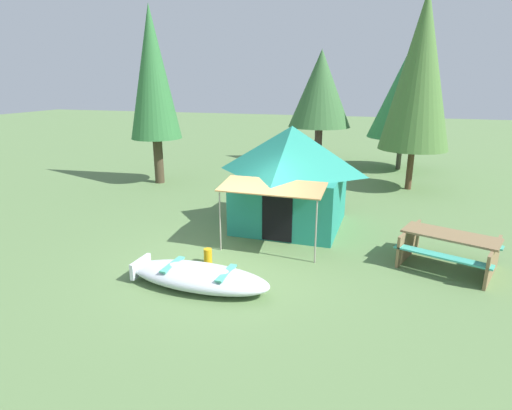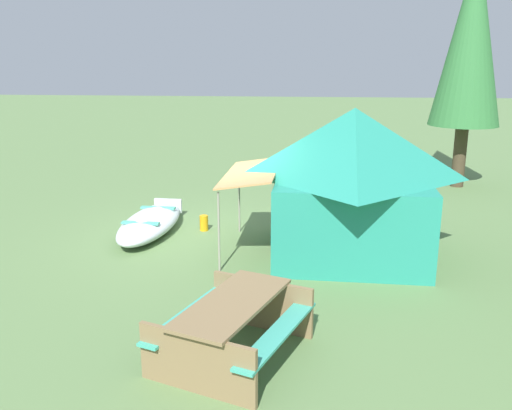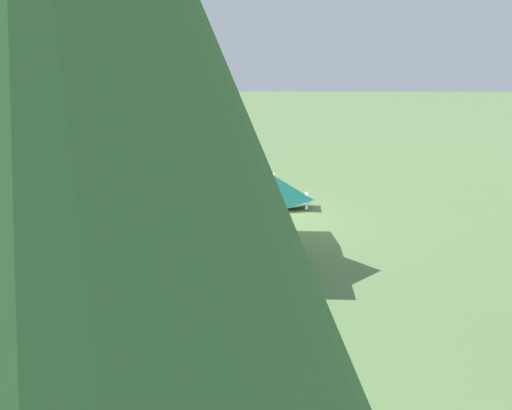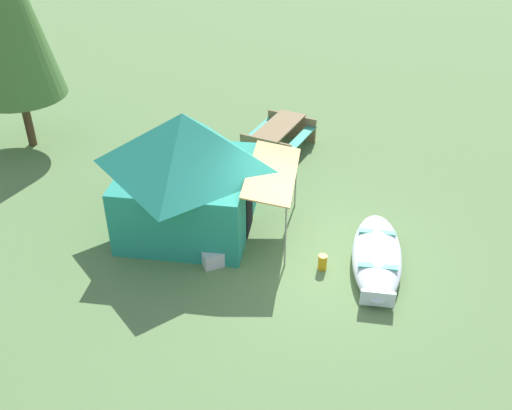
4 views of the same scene
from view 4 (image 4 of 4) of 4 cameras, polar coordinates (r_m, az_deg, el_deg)
The scene contains 6 objects.
ground_plane at distance 12.64m, azimuth 4.74°, elevation -4.53°, with size 80.00×80.00×0.00m, color #5D7D49.
beached_rowboat at distance 12.39m, azimuth 11.49°, elevation -4.77°, with size 2.91×1.12×0.43m.
canvas_cabin_tent at distance 12.71m, azimuth -6.67°, elevation 3.31°, with size 2.98×3.86×2.73m.
picnic_table at distance 16.27m, azimuth 2.22°, elevation 6.80°, with size 2.28×2.03×0.75m.
cooler_box at distance 12.24m, azimuth -3.82°, elevation -4.93°, with size 0.59×0.39×0.33m, color silver.
fuel_can at distance 12.14m, azimuth 6.38°, elevation -5.47°, with size 0.18×0.18×0.33m, color orange.
Camera 4 is at (-10.00, -0.14, 7.72)m, focal length 41.78 mm.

